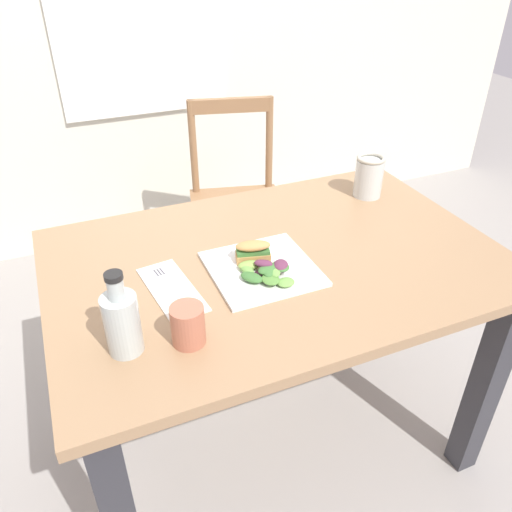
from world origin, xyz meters
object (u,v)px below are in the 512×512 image
(sandwich_half_front, at_px, (253,251))
(mason_jar_iced_tea, at_px, (369,178))
(chair_wooden_far, at_px, (236,202))
(fork_on_napkin, at_px, (169,284))
(cup_extra_side, at_px, (188,325))
(dining_table, at_px, (276,297))
(bottle_cold_brew, at_px, (123,325))
(plate_lunch, at_px, (262,269))

(sandwich_half_front, distance_m, mason_jar_iced_tea, 0.54)
(chair_wooden_far, distance_m, mason_jar_iced_tea, 0.77)
(fork_on_napkin, xyz_separation_m, cup_extra_side, (-0.01, -0.21, 0.04))
(dining_table, distance_m, sandwich_half_front, 0.19)
(mason_jar_iced_tea, height_order, cup_extra_side, mason_jar_iced_tea)
(sandwich_half_front, distance_m, fork_on_napkin, 0.23)
(sandwich_half_front, bearing_deg, bottle_cold_brew, -152.12)
(dining_table, distance_m, plate_lunch, 0.16)
(plate_lunch, relative_size, mason_jar_iced_tea, 1.95)
(fork_on_napkin, distance_m, cup_extra_side, 0.21)
(chair_wooden_far, xyz_separation_m, fork_on_napkin, (-0.51, -0.89, 0.30))
(chair_wooden_far, relative_size, mason_jar_iced_tea, 6.47)
(plate_lunch, relative_size, bottle_cold_brew, 1.36)
(chair_wooden_far, bearing_deg, fork_on_napkin, -120.02)
(sandwich_half_front, xyz_separation_m, bottle_cold_brew, (-0.37, -0.19, 0.03))
(dining_table, xyz_separation_m, cup_extra_side, (-0.31, -0.23, 0.18))
(fork_on_napkin, distance_m, bottle_cold_brew, 0.23)
(sandwich_half_front, height_order, bottle_cold_brew, bottle_cold_brew)
(dining_table, bearing_deg, cup_extra_side, -144.15)
(bottle_cold_brew, height_order, cup_extra_side, bottle_cold_brew)
(bottle_cold_brew, bearing_deg, fork_on_napkin, 52.63)
(dining_table, distance_m, bottle_cold_brew, 0.52)
(plate_lunch, distance_m, fork_on_napkin, 0.24)
(plate_lunch, xyz_separation_m, bottle_cold_brew, (-0.38, -0.15, 0.06))
(plate_lunch, xyz_separation_m, mason_jar_iced_tea, (0.49, 0.26, 0.06))
(plate_lunch, height_order, bottle_cold_brew, bottle_cold_brew)
(chair_wooden_far, height_order, plate_lunch, chair_wooden_far)
(mason_jar_iced_tea, bearing_deg, sandwich_half_front, -155.92)
(cup_extra_side, bearing_deg, chair_wooden_far, 64.47)
(fork_on_napkin, distance_m, mason_jar_iced_tea, 0.77)
(plate_lunch, xyz_separation_m, cup_extra_side, (-0.25, -0.18, 0.04))
(chair_wooden_far, relative_size, cup_extra_side, 9.60)
(dining_table, height_order, chair_wooden_far, chair_wooden_far)
(dining_table, relative_size, plate_lunch, 4.56)
(chair_wooden_far, relative_size, sandwich_half_front, 8.86)
(plate_lunch, height_order, fork_on_napkin, plate_lunch)
(dining_table, xyz_separation_m, sandwich_half_front, (-0.07, -0.00, 0.17))
(dining_table, relative_size, bottle_cold_brew, 6.20)
(cup_extra_side, bearing_deg, sandwich_half_front, 42.80)
(plate_lunch, bearing_deg, mason_jar_iced_tea, 28.25)
(dining_table, bearing_deg, sandwich_half_front, -178.02)
(sandwich_half_front, bearing_deg, chair_wooden_far, 72.02)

